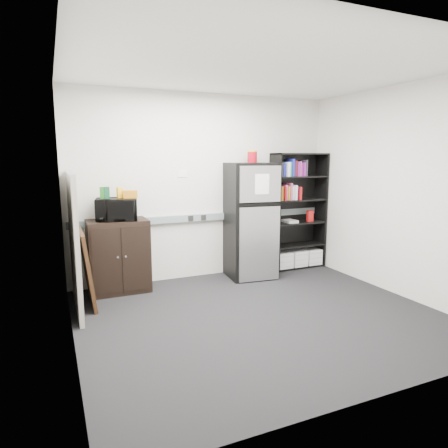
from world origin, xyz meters
name	(u,v)px	position (x,y,z in m)	size (l,w,h in m)	color
floor	(261,315)	(0.00, 0.00, 0.00)	(4.00, 4.00, 0.00)	black
wall_back	(205,187)	(0.00, 1.75, 1.35)	(4.00, 0.02, 2.70)	silver
wall_right	(399,192)	(2.00, 0.00, 1.35)	(0.02, 3.50, 2.70)	silver
wall_left	(66,207)	(-2.00, 0.00, 1.35)	(0.02, 3.50, 2.70)	silver
ceiling	(264,68)	(0.00, 0.00, 2.70)	(4.00, 3.50, 0.02)	white
electrical_raceway	(206,217)	(0.00, 1.72, 0.90)	(3.92, 0.05, 0.10)	slate
wall_note	(182,174)	(-0.35, 1.74, 1.55)	(0.14, 0.00, 0.10)	white
bookshelf	(298,212)	(1.53, 1.57, 0.91)	(0.90, 0.34, 1.85)	black
cubicle_partition	(74,242)	(-1.90, 1.08, 0.81)	(0.06, 1.30, 1.62)	gray
cabinet	(119,256)	(-1.34, 1.50, 0.49)	(0.78, 0.52, 0.97)	black
microwave	(117,209)	(-1.34, 1.48, 1.12)	(0.52, 0.35, 0.29)	black
snack_box_a	(103,193)	(-1.50, 1.52, 1.34)	(0.07, 0.05, 0.15)	#1C5E1A
snack_box_b	(106,193)	(-1.45, 1.52, 1.34)	(0.07, 0.05, 0.15)	#0D3B22
snack_box_c	(120,193)	(-1.28, 1.52, 1.33)	(0.07, 0.05, 0.14)	yellow
snack_bag	(130,194)	(-1.15, 1.47, 1.31)	(0.18, 0.10, 0.10)	#C17613
refrigerator	(249,221)	(0.58, 1.42, 0.85)	(0.70, 0.73, 1.71)	black
coffee_can	(252,156)	(0.68, 1.55, 1.81)	(0.15, 0.15, 0.20)	#A30717
framed_poster	(87,268)	(-1.77, 1.14, 0.46)	(0.14, 0.72, 0.93)	black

